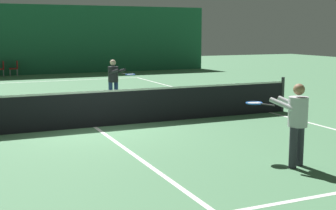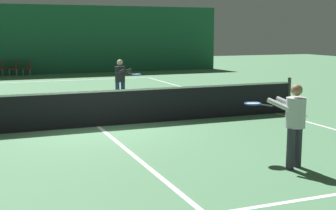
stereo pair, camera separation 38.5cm
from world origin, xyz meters
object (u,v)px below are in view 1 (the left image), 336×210
Objects in this scene: courtside_chair_3 at (1,68)px; courtside_chair_4 at (15,67)px; player_far at (114,78)px; tennis_net at (94,108)px; player_near at (295,118)px.

courtside_chair_4 is at bearing 90.00° from courtside_chair_3.
courtside_chair_3 and courtside_chair_4 have the same top height.
courtside_chair_4 is (-2.07, 11.75, -0.39)m from player_far.
courtside_chair_3 is at bearing -90.00° from courtside_chair_4.
courtside_chair_3 is 0.73m from courtside_chair_4.
tennis_net reaches higher than courtside_chair_4.
player_near is at bearing 7.93° from courtside_chair_4.
courtside_chair_4 is at bearing -13.39° from player_near.
tennis_net reaches higher than courtside_chair_3.
player_far reaches higher than tennis_net.
courtside_chair_3 is (-2.79, 11.75, -0.39)m from player_far.
tennis_net is 15.42m from courtside_chair_4.
courtside_chair_4 is at bearing 170.40° from player_far.
player_far reaches higher than courtside_chair_4.
tennis_net is at bearing 1.47° from courtside_chair_4.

